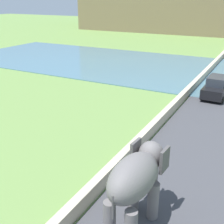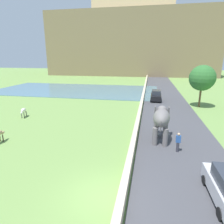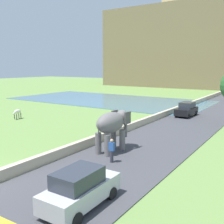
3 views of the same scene
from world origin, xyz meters
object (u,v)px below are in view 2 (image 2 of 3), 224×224
person_beside_elephant (178,142)px  car_black (156,96)px  elephant (161,119)px  cow_white (23,111)px

person_beside_elephant → car_black: (-1.27, 18.82, 0.03)m
elephant → car_black: bearing=90.0°
elephant → cow_white: (-16.32, 4.11, -1.20)m
elephant → car_black: size_ratio=0.87×
person_beside_elephant → car_black: bearing=93.9°
person_beside_elephant → cow_white: bearing=160.9°
car_black → cow_white: car_black is taller
elephant → car_black: elephant is taller
car_black → person_beside_elephant: bearing=-86.1°
person_beside_elephant → car_black: size_ratio=0.40×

